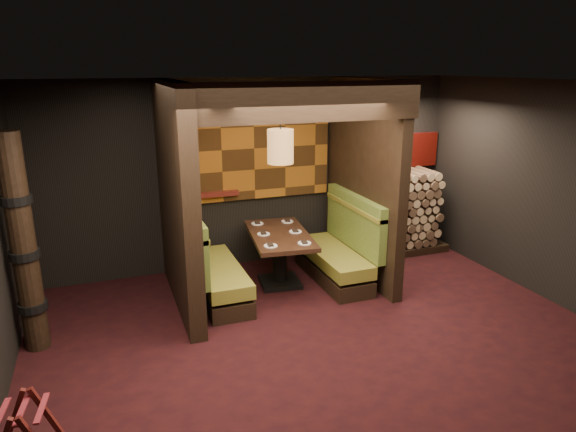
# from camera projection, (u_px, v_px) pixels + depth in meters

# --- Properties ---
(floor) EXTENTS (6.50, 5.50, 0.02)m
(floor) POSITION_uv_depth(u_px,v_px,m) (328.00, 346.00, 5.77)
(floor) COLOR black
(floor) RESTS_ON ground
(ceiling) EXTENTS (6.50, 5.50, 0.02)m
(ceiling) POSITION_uv_depth(u_px,v_px,m) (335.00, 83.00, 4.95)
(ceiling) COLOR black
(ceiling) RESTS_ON ground
(wall_back) EXTENTS (6.50, 0.02, 2.85)m
(wall_back) POSITION_uv_depth(u_px,v_px,m) (255.00, 173.00, 7.84)
(wall_back) COLOR black
(wall_back) RESTS_ON ground
(wall_front) EXTENTS (6.50, 0.02, 2.85)m
(wall_front) POSITION_uv_depth(u_px,v_px,m) (540.00, 362.00, 2.88)
(wall_front) COLOR black
(wall_front) RESTS_ON ground
(wall_right) EXTENTS (0.02, 5.50, 2.85)m
(wall_right) POSITION_uv_depth(u_px,v_px,m) (567.00, 197.00, 6.45)
(wall_right) COLOR black
(wall_right) RESTS_ON ground
(partition_left) EXTENTS (0.20, 2.20, 2.85)m
(partition_left) POSITION_uv_depth(u_px,v_px,m) (177.00, 198.00, 6.39)
(partition_left) COLOR black
(partition_left) RESTS_ON floor
(partition_right) EXTENTS (0.15, 2.10, 2.85)m
(partition_right) POSITION_uv_depth(u_px,v_px,m) (363.00, 181.00, 7.32)
(partition_right) COLOR black
(partition_right) RESTS_ON floor
(header_beam) EXTENTS (2.85, 0.18, 0.44)m
(header_beam) POSITION_uv_depth(u_px,v_px,m) (305.00, 102.00, 5.64)
(header_beam) COLOR black
(header_beam) RESTS_ON partition_left
(tapa_back_panel) EXTENTS (2.40, 0.06, 1.55)m
(tapa_back_panel) POSITION_uv_depth(u_px,v_px,m) (254.00, 148.00, 7.67)
(tapa_back_panel) COLOR #9E5A18
(tapa_back_panel) RESTS_ON wall_back
(tapa_side_panel) EXTENTS (0.04, 1.85, 1.45)m
(tapa_side_panel) POSITION_uv_depth(u_px,v_px,m) (182.00, 161.00, 6.47)
(tapa_side_panel) COLOR #9E5A18
(tapa_side_panel) RESTS_ON partition_left
(lacquer_shelf) EXTENTS (0.60, 0.12, 0.07)m
(lacquer_shelf) POSITION_uv_depth(u_px,v_px,m) (218.00, 194.00, 7.61)
(lacquer_shelf) COLOR maroon
(lacquer_shelf) RESTS_ON wall_back
(booth_bench_left) EXTENTS (0.68, 1.60, 1.14)m
(booth_bench_left) POSITION_uv_depth(u_px,v_px,m) (211.00, 270.00, 6.81)
(booth_bench_left) COLOR black
(booth_bench_left) RESTS_ON floor
(booth_bench_right) EXTENTS (0.68, 1.60, 1.14)m
(booth_bench_right) POSITION_uv_depth(u_px,v_px,m) (340.00, 253.00, 7.45)
(booth_bench_right) COLOR black
(booth_bench_right) RESTS_ON floor
(dining_table) EXTENTS (0.96, 1.53, 0.76)m
(dining_table) POSITION_uv_depth(u_px,v_px,m) (280.00, 249.00, 7.22)
(dining_table) COLOR black
(dining_table) RESTS_ON floor
(place_settings) EXTENTS (0.76, 1.22, 0.03)m
(place_settings) POSITION_uv_depth(u_px,v_px,m) (280.00, 232.00, 7.15)
(place_settings) COLOR white
(place_settings) RESTS_ON dining_table
(pendant_lamp) EXTENTS (0.35, 0.35, 1.09)m
(pendant_lamp) POSITION_uv_depth(u_px,v_px,m) (280.00, 146.00, 6.76)
(pendant_lamp) COLOR #A8743F
(pendant_lamp) RESTS_ON ceiling
(luggage_rack) EXTENTS (0.61, 0.47, 0.61)m
(luggage_rack) POSITION_uv_depth(u_px,v_px,m) (25.00, 432.00, 3.97)
(luggage_rack) COLOR #47130F
(luggage_rack) RESTS_ON floor
(totem_column) EXTENTS (0.31, 0.31, 2.40)m
(totem_column) POSITION_uv_depth(u_px,v_px,m) (23.00, 247.00, 5.40)
(totem_column) COLOR black
(totem_column) RESTS_ON floor
(firewood_stack) EXTENTS (1.73, 0.70, 1.36)m
(firewood_stack) POSITION_uv_depth(u_px,v_px,m) (396.00, 212.00, 8.45)
(firewood_stack) COLOR black
(firewood_stack) RESTS_ON floor
(mosaic_header) EXTENTS (1.83, 0.10, 0.56)m
(mosaic_header) POSITION_uv_depth(u_px,v_px,m) (388.00, 151.00, 8.47)
(mosaic_header) COLOR #6A1009
(mosaic_header) RESTS_ON wall_back
(bay_front_post) EXTENTS (0.08, 0.08, 2.85)m
(bay_front_post) POSITION_uv_depth(u_px,v_px,m) (360.00, 177.00, 7.59)
(bay_front_post) COLOR black
(bay_front_post) RESTS_ON floor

